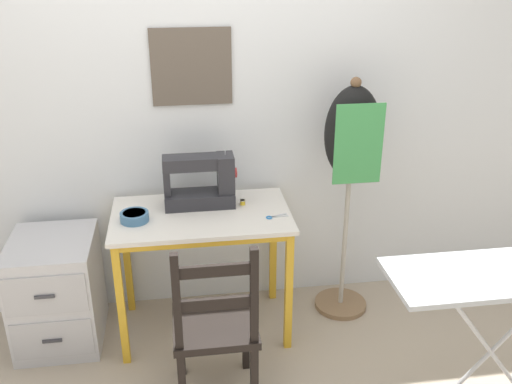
% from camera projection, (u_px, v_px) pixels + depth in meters
% --- Properties ---
extents(ground_plane, '(14.00, 14.00, 0.00)m').
position_uv_depth(ground_plane, '(209.00, 358.00, 3.14)').
color(ground_plane, tan).
extents(wall_back, '(10.00, 0.07, 2.55)m').
position_uv_depth(wall_back, '(194.00, 102.00, 3.20)').
color(wall_back, silver).
rests_on(wall_back, ground_plane).
extents(sewing_table, '(0.97, 0.57, 0.75)m').
position_uv_depth(sewing_table, '(202.00, 231.00, 3.13)').
color(sewing_table, silver).
rests_on(sewing_table, ground_plane).
extents(sewing_machine, '(0.40, 0.16, 0.32)m').
position_uv_depth(sewing_machine, '(203.00, 183.00, 3.14)').
color(sewing_machine, '#28282D').
rests_on(sewing_machine, sewing_table).
extents(fabric_bowl, '(0.15, 0.15, 0.05)m').
position_uv_depth(fabric_bowl, '(134.00, 216.00, 3.00)').
color(fabric_bowl, teal).
rests_on(fabric_bowl, sewing_table).
extents(scissors, '(0.12, 0.06, 0.01)m').
position_uv_depth(scissors, '(273.00, 217.00, 3.05)').
color(scissors, silver).
rests_on(scissors, sewing_table).
extents(thread_spool_near_machine, '(0.03, 0.03, 0.03)m').
position_uv_depth(thread_spool_near_machine, '(243.00, 203.00, 3.19)').
color(thread_spool_near_machine, yellow).
rests_on(thread_spool_near_machine, sewing_table).
extents(wooden_chair, '(0.40, 0.38, 0.91)m').
position_uv_depth(wooden_chair, '(215.00, 327.00, 2.71)').
color(wooden_chair, black).
rests_on(wooden_chair, ground_plane).
extents(filing_cabinet, '(0.45, 0.53, 0.63)m').
position_uv_depth(filing_cabinet, '(57.00, 291.00, 3.18)').
color(filing_cabinet, '#B7B7BC').
rests_on(filing_cabinet, ground_plane).
extents(dress_form, '(0.32, 0.32, 1.45)m').
position_uv_depth(dress_form, '(351.00, 149.00, 3.17)').
color(dress_form, '#846647').
rests_on(dress_form, ground_plane).
extents(ironing_board, '(1.02, 0.38, 0.83)m').
position_uv_depth(ironing_board, '(506.00, 280.00, 2.42)').
color(ironing_board, '#ADB2B7').
rests_on(ironing_board, ground_plane).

